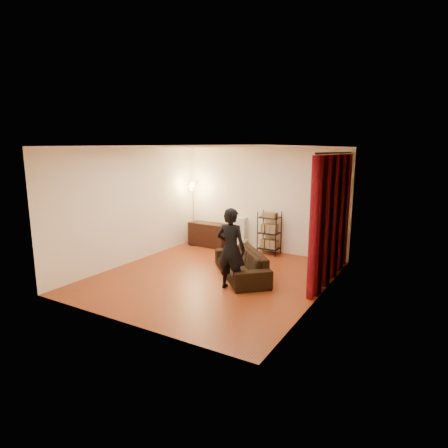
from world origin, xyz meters
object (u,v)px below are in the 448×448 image
Objects in this scene: media_cabinet at (208,235)px; wire_shelf at (269,233)px; floor_lamp at (193,213)px; person at (231,249)px; sofa at (241,264)px; storage_boxes at (240,233)px.

media_cabinet is 1.01× the size of wire_shelf.
wire_shelf is at bearing 5.38° from floor_lamp.
floor_lamp reaches higher than wire_shelf.
floor_lamp is at bearing -169.16° from wire_shelf.
wire_shelf is (-0.35, 2.62, -0.24)m from person.
wire_shelf reaches higher than sofa.
person is 2.65m from wire_shelf.
sofa is 1.92m from wire_shelf.
sofa is 2.67m from media_cabinet.
media_cabinet reaches higher than sofa.
person is 1.43× the size of wire_shelf.
wire_shelf is at bearing 142.52° from sofa.
sofa is at bearing -78.78° from wire_shelf.
media_cabinet is 1.80m from wire_shelf.
person is (0.16, -0.73, 0.52)m from sofa.
media_cabinet is at bearing -54.21° from person.
storage_boxes is (-1.05, 1.94, 0.16)m from sofa.
sofa is 2.18× the size of storage_boxes.
storage_boxes is (0.92, 0.15, 0.11)m from media_cabinet.
person is at bearing -65.64° from storage_boxes.
floor_lamp is at bearing -47.78° from person.
wire_shelf reaches higher than storage_boxes.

